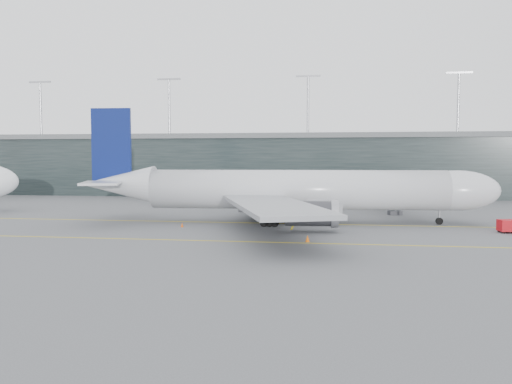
# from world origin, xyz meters

# --- Properties ---
(ground) EXTENTS (320.00, 320.00, 0.00)m
(ground) POSITION_xyz_m (0.00, 0.00, 0.00)
(ground) COLOR #545458
(ground) RESTS_ON ground
(taxiline_a) EXTENTS (160.00, 0.25, 0.02)m
(taxiline_a) POSITION_xyz_m (0.00, -4.00, 0.01)
(taxiline_a) COLOR gold
(taxiline_a) RESTS_ON ground
(taxiline_b) EXTENTS (160.00, 0.25, 0.02)m
(taxiline_b) POSITION_xyz_m (0.00, -20.00, 0.01)
(taxiline_b) COLOR gold
(taxiline_b) RESTS_ON ground
(taxiline_lead_main) EXTENTS (0.25, 60.00, 0.02)m
(taxiline_lead_main) POSITION_xyz_m (5.00, 20.00, 0.01)
(taxiline_lead_main) COLOR gold
(taxiline_lead_main) RESTS_ON ground
(terminal) EXTENTS (240.00, 36.00, 29.00)m
(terminal) POSITION_xyz_m (-0.00, 58.00, 7.62)
(terminal) COLOR black
(terminal) RESTS_ON ground
(main_aircraft) EXTENTS (59.78, 56.16, 16.77)m
(main_aircraft) POSITION_xyz_m (4.87, -3.12, 4.71)
(main_aircraft) COLOR silver
(main_aircraft) RESTS_ON ground
(jet_bridge) EXTENTS (12.78, 44.39, 6.62)m
(jet_bridge) POSITION_xyz_m (19.06, 23.40, 4.96)
(jet_bridge) COLOR #29292E
(jet_bridge) RESTS_ON ground
(gse_cart) EXTENTS (2.64, 1.89, 1.66)m
(gse_cart) POSITION_xyz_m (32.38, -8.83, 0.92)
(gse_cart) COLOR #B30C14
(gse_cart) RESTS_ON ground
(uld_a) EXTENTS (2.17, 1.93, 1.65)m
(uld_a) POSITION_xyz_m (-4.76, 10.89, 0.87)
(uld_a) COLOR #35353A
(uld_a) RESTS_ON ground
(uld_b) EXTENTS (2.14, 1.81, 1.77)m
(uld_b) POSITION_xyz_m (-3.15, 10.36, 0.93)
(uld_b) COLOR #35353A
(uld_b) RESTS_ON ground
(uld_c) EXTENTS (2.24, 1.92, 1.82)m
(uld_c) POSITION_xyz_m (0.16, 9.47, 0.95)
(uld_c) COLOR #35353A
(uld_c) RESTS_ON ground
(cone_wing_stbd) EXTENTS (0.48, 0.48, 0.77)m
(cone_wing_stbd) POSITION_xyz_m (7.47, -19.16, 0.38)
(cone_wing_stbd) COLOR orange
(cone_wing_stbd) RESTS_ON ground
(cone_wing_port) EXTENTS (0.47, 0.47, 0.74)m
(cone_wing_port) POSITION_xyz_m (10.20, 10.83, 0.37)
(cone_wing_port) COLOR orange
(cone_wing_port) RESTS_ON ground
(cone_tail) EXTENTS (0.39, 0.39, 0.62)m
(cone_tail) POSITION_xyz_m (-9.92, -9.66, 0.31)
(cone_tail) COLOR #E6560C
(cone_tail) RESTS_ON ground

